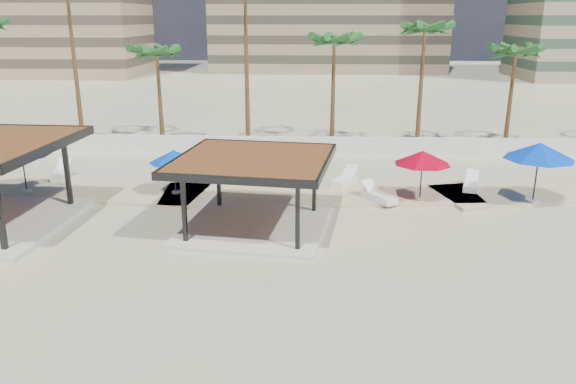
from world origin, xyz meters
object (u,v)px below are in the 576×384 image
at_px(lounger_a, 62,173).
at_px(lounger_b, 344,180).
at_px(lounger_d, 471,185).
at_px(umbrella_a, 21,149).
at_px(pavilion_central, 254,186).
at_px(lounger_c, 379,196).
at_px(umbrella_c, 423,158).

relative_size(lounger_a, lounger_b, 1.04).
bearing_deg(lounger_d, umbrella_a, 112.44).
relative_size(pavilion_central, lounger_c, 3.35).
bearing_deg(lounger_c, lounger_a, 45.55).
height_order(pavilion_central, lounger_b, pavilion_central).
distance_m(umbrella_a, lounger_b, 16.74).
height_order(umbrella_a, lounger_c, umbrella_a).
height_order(umbrella_a, lounger_b, umbrella_a).
height_order(lounger_a, lounger_d, lounger_a).
relative_size(lounger_a, lounger_c, 1.11).
relative_size(umbrella_c, lounger_b, 1.56).
xyz_separation_m(pavilion_central, umbrella_a, (-12.25, 4.37, 0.50)).
bearing_deg(lounger_b, lounger_a, 115.40).
bearing_deg(lounger_a, lounger_c, -111.94).
bearing_deg(umbrella_a, lounger_c, -2.21).
distance_m(pavilion_central, lounger_c, 7.01).
bearing_deg(lounger_c, umbrella_a, 54.46).
xyz_separation_m(umbrella_a, lounger_a, (0.67, 2.72, -2.03)).
relative_size(lounger_b, lounger_d, 1.06).
relative_size(lounger_b, lounger_c, 1.07).
height_order(lounger_c, lounger_d, lounger_c).
xyz_separation_m(pavilion_central, lounger_c, (5.77, 3.68, -1.54)).
height_order(pavilion_central, lounger_d, pavilion_central).
height_order(pavilion_central, lounger_a, pavilion_central).
bearing_deg(umbrella_c, lounger_d, 34.43).
distance_m(lounger_b, lounger_c, 3.15).
distance_m(pavilion_central, lounger_a, 13.66).
relative_size(umbrella_a, lounger_d, 1.76).
bearing_deg(lounger_b, lounger_c, -123.11).
bearing_deg(umbrella_c, lounger_b, 143.78).
xyz_separation_m(umbrella_c, lounger_a, (-19.38, 3.27, -1.91)).
bearing_deg(lounger_a, lounger_b, -103.21).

